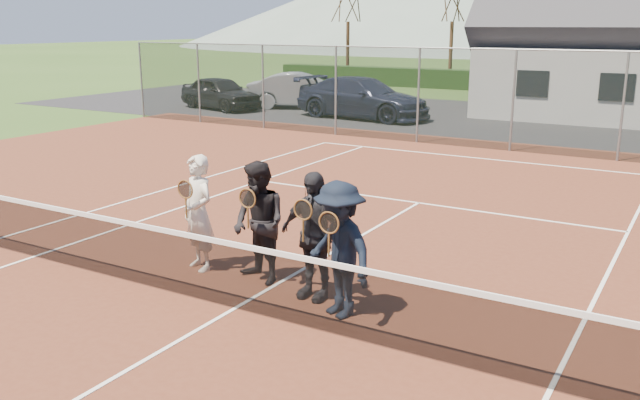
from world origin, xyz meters
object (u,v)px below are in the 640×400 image
Objects in this scene: car_c at (363,98)px; player_b at (259,223)px; car_b at (302,91)px; player_d at (339,250)px; car_a at (220,93)px; player_a at (198,213)px; tennis_net at (234,272)px; player_c at (314,235)px.

car_c is 18.20m from player_b.
car_b is 2.66× the size of player_b.
car_a is at bearing 132.43° from player_d.
player_a reaches higher than car_b.
player_d is at bearing 22.73° from tennis_net.
player_b is 1.00× the size of player_c.
player_d is (12.36, -18.91, 0.13)m from car_b.
player_d is (8.46, -17.31, 0.10)m from car_c.
player_a reaches higher than tennis_net.
car_c reaches higher than car_a.
player_c is at bearing -123.22° from car_a.
player_b reaches higher than car_a.
car_a is at bearing 127.70° from player_a.
player_b and player_c have the same top height.
car_a is 2.37× the size of player_a.
car_b is 22.59m from player_d.
player_b is (1.11, 0.04, -0.00)m from player_a.
car_c is 3.14× the size of player_a.
player_a is (5.77, -16.89, 0.10)m from car_c.
player_c is at bearing -6.43° from player_b.
car_a is 20.64m from player_a.
car_a is 6.88m from car_c.
car_a is at bearing 100.19° from car_c.
car_b is at bearing 119.65° from tennis_net.
car_c is 3.14× the size of player_d.
car_c is at bearing -136.20° from car_b.
car_b is 0.41× the size of tennis_net.
tennis_net is 1.19m from player_c.
player_a is at bearing -176.32° from car_b.
player_c is (0.99, -0.11, 0.00)m from player_b.
car_b is at bearing 123.18° from player_d.
player_c is at bearing -171.56° from car_b.
player_a and player_c have the same top height.
car_a is at bearing 102.13° from car_b.
player_b is at bearing 173.57° from player_c.
car_a is 22.05m from player_c.
player_a is 2.10m from player_c.
player_d is (2.69, -0.42, -0.00)m from player_a.
car_a is 2.37× the size of player_c.
player_c is (2.10, -0.08, -0.00)m from player_a.
car_b is 2.66× the size of player_d.
player_c is 1.00× the size of player_d.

